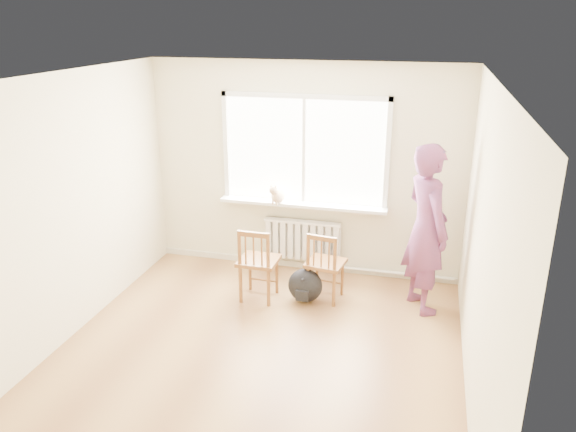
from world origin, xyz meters
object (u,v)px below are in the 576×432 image
Objects in this scene: chair_left at (257,264)px; cat at (278,195)px; person at (426,229)px; chair_right at (324,266)px; backpack at (305,285)px.

cat is at bearing -90.77° from chair_left.
chair_left is 1.97m from person.
cat is (-0.73, 0.64, 0.63)m from chair_right.
chair_right is at bearing 24.27° from backpack.
chair_right is 1.24m from person.
chair_right is at bearing -28.73° from cat.
cat reaches higher than chair_left.
backpack is at bearing 32.57° from chair_right.
backpack is (-1.32, -0.20, -0.76)m from person.
person is 4.73× the size of backpack.
chair_right is (0.76, 0.19, -0.03)m from chair_left.
chair_right is 0.44× the size of person.
person is (1.88, 0.30, 0.51)m from chair_left.
person reaches higher than cat.
chair_left is 0.78m from chair_right.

